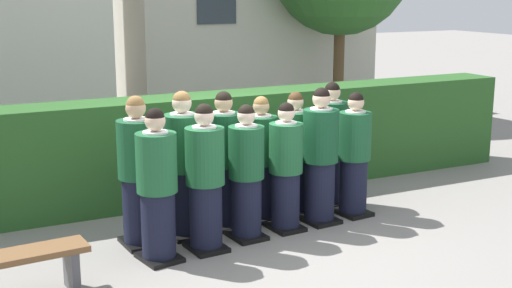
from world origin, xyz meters
TOP-DOWN VIEW (x-y plane):
  - ground_plane at (0.00, 0.00)m, footprint 60.00×60.00m
  - student_front_row_0 at (-1.38, -0.19)m, footprint 0.46×0.53m
  - student_front_row_1 at (-0.81, -0.13)m, footprint 0.43×0.53m
  - student_front_row_2 at (-0.25, -0.00)m, footprint 0.41×0.48m
  - student_front_row_3 at (0.30, 0.06)m, footprint 0.40×0.47m
  - student_front_row_4 at (0.81, 0.12)m, footprint 0.44×0.52m
  - student_front_row_5 at (1.35, 0.17)m, footprint 0.41×0.49m
  - student_rear_row_0 at (-1.42, 0.35)m, footprint 0.45×0.51m
  - student_rear_row_1 at (-0.86, 0.41)m, footprint 0.45×0.52m
  - student_rear_row_2 at (-0.31, 0.49)m, footprint 0.46×0.54m
  - student_rear_row_3 at (0.21, 0.54)m, footprint 0.41×0.49m
  - student_rear_row_4 at (0.72, 0.58)m, footprint 0.43×0.53m
  - student_rear_row_5 at (1.33, 0.68)m, footprint 0.45×0.55m
  - hedge at (0.00, 1.79)m, footprint 9.94×0.70m
  - wooden_bench at (-2.93, -0.58)m, footprint 1.42×0.47m

SIDE VIEW (x-z plane):
  - ground_plane at x=0.00m, z-range 0.00..0.00m
  - wooden_bench at x=-2.93m, z-range 0.11..0.59m
  - hedge at x=0.00m, z-range 0.00..1.43m
  - student_front_row_3 at x=0.30m, z-range -0.04..1.52m
  - student_rear_row_3 at x=0.21m, z-range -0.04..1.53m
  - student_front_row_2 at x=-0.25m, z-range -0.04..1.54m
  - student_rear_row_4 at x=0.72m, z-range -0.04..1.55m
  - student_front_row_5 at x=1.35m, z-range -0.04..1.55m
  - student_front_row_1 at x=-0.81m, z-range -0.04..1.61m
  - student_front_row_0 at x=-1.38m, z-range -0.04..1.62m
  - student_rear_row_5 at x=1.33m, z-range -0.04..1.62m
  - student_rear_row_2 at x=-0.31m, z-range -0.04..1.63m
  - student_front_row_4 at x=0.81m, z-range -0.04..1.65m
  - student_rear_row_0 at x=-1.42m, z-range -0.04..1.68m
  - student_rear_row_1 at x=-0.86m, z-range -0.04..1.68m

